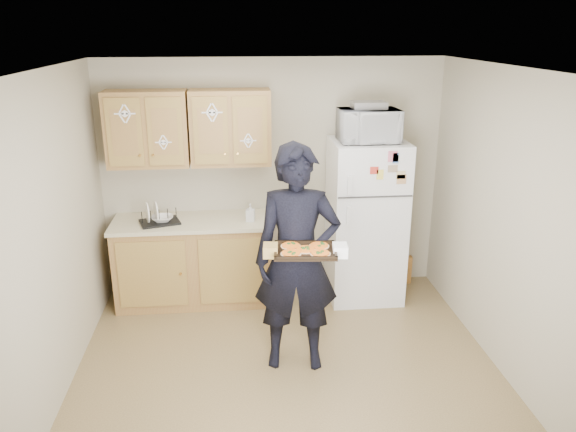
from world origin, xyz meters
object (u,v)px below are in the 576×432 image
Objects in this scene: microwave at (369,126)px; refrigerator at (365,221)px; baking_tray at (305,251)px; person at (297,260)px; dish_rack at (159,216)px.

refrigerator is at bearing 60.77° from microwave.
baking_tray is at bearing -120.76° from microwave.
person is 1.70m from microwave.
dish_rack is at bearing 176.58° from microwave.
person is at bearing -44.23° from dish_rack.
microwave is (0.84, 1.18, 0.89)m from person.
baking_tray is 0.81× the size of microwave.
person is 3.32× the size of microwave.
baking_tray is 1.82m from microwave.
microwave is 1.53× the size of dish_rack.
refrigerator is 1.77m from baking_tray.
microwave reaches higher than baking_tray.
baking_tray is (0.03, -0.30, 0.19)m from person.
baking_tray is (-0.83, -1.53, 0.31)m from refrigerator.
refrigerator is at bearing 66.73° from baking_tray.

